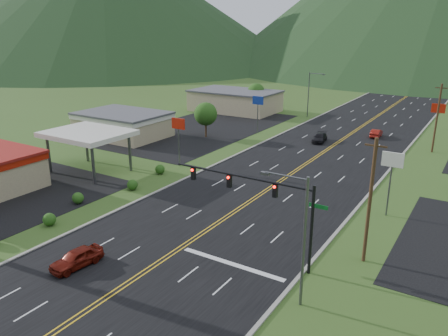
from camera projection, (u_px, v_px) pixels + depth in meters
The scene contains 20 objects.
ground at pixel (62, 328), 26.80m from camera, with size 500.00×500.00×0.00m, color #34501C.
road at pixel (62, 328), 26.80m from camera, with size 20.00×460.00×0.04m, color black.
traffic_signal at pixel (263, 196), 33.16m from camera, with size 13.10×0.43×7.00m.
streetlight_east at pixel (300, 233), 27.61m from camera, with size 3.28×0.25×9.00m.
streetlight_west at pixel (310, 92), 87.51m from camera, with size 3.28×0.25×9.00m.
gas_canopy at pixel (88, 134), 54.14m from camera, with size 10.00×8.00×5.30m.
building_west_mid at pixel (123, 123), 72.89m from camera, with size 14.40×10.40×4.10m.
building_west_far at pixel (235, 101), 95.05m from camera, with size 18.40×11.40×4.50m.
pole_sign_west_a at pixel (178, 129), 56.49m from camera, with size 2.00×0.18×6.40m.
pole_sign_west_b at pixel (258, 104), 74.22m from camera, with size 2.00×0.18×6.40m.
pole_sign_east_a at pixel (392, 166), 41.24m from camera, with size 2.00×0.18×6.40m.
pole_sign_east_b at pixel (438, 112), 67.03m from camera, with size 2.00×0.18×6.40m.
tree_west_a at pixel (206, 114), 71.97m from camera, with size 3.84×3.84×5.82m.
tree_west_b at pixel (256, 92), 96.25m from camera, with size 3.84×3.84×5.82m.
utility_pole_a at pixel (370, 201), 32.90m from camera, with size 1.60×0.28×10.00m.
utility_pole_b at pixel (437, 118), 62.73m from camera, with size 1.60×0.28×10.00m.
mountain_nw at pixel (107, 0), 212.21m from camera, with size 190.00×190.00×60.00m, color black.
car_red_near at pixel (77, 259), 33.39m from camera, with size 1.68×4.18×1.42m, color #66140B.
car_dark_mid at pixel (320, 138), 69.69m from camera, with size 1.84×4.53×1.31m, color black.
car_red_far at pixel (376, 133), 72.77m from camera, with size 1.40×4.00×1.32m, color maroon.
Camera 1 is at (20.38, -13.73, 17.62)m, focal length 35.00 mm.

